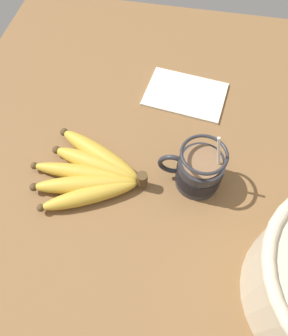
{
  "coord_description": "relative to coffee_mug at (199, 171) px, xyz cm",
  "views": [
    {
      "loc": [
        0.87,
        35.8,
        58.66
      ],
      "look_at": [
        6.65,
        5.37,
        7.26
      ],
      "focal_mm": 35.0,
      "sensor_mm": 36.0,
      "label": 1
    }
  ],
  "objects": [
    {
      "name": "table",
      "position": [
        3.31,
        -3.91,
        -5.43
      ],
      "size": [
        102.9,
        102.9,
        2.95
      ],
      "color": "brown",
      "rests_on": "ground"
    },
    {
      "name": "coffee_mug",
      "position": [
        0.0,
        0.0,
        0.0
      ],
      "size": [
        12.12,
        8.55,
        14.63
      ],
      "color": "#28282D",
      "rests_on": "table"
    },
    {
      "name": "banana_bunch",
      "position": [
        19.94,
        2.87,
        -2.24
      ],
      "size": [
        23.02,
        20.09,
        4.1
      ],
      "color": "#4C381E",
      "rests_on": "table"
    },
    {
      "name": "napkin",
      "position": [
        4.81,
        -22.06,
        -3.66
      ],
      "size": [
        19.23,
        14.64,
        0.6
      ],
      "color": "beige",
      "rests_on": "table"
    }
  ]
}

